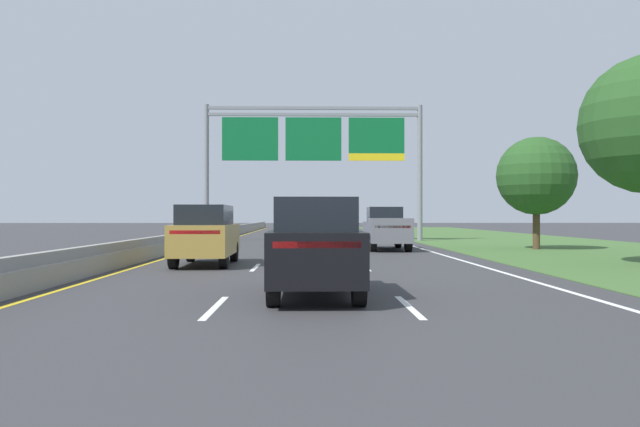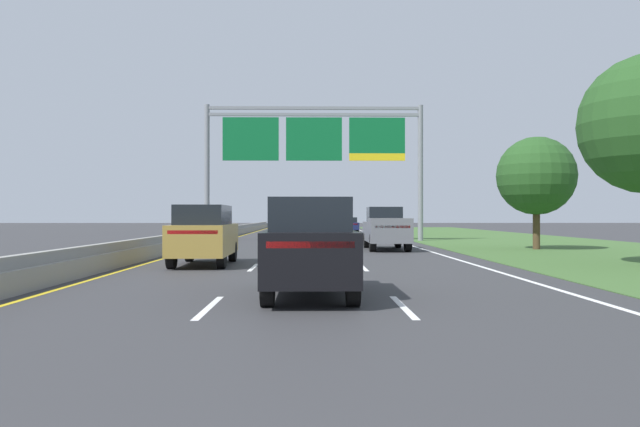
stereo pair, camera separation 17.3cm
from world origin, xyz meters
name	(u,v)px [view 1 (the left image)]	position (x,y,z in m)	size (l,w,h in m)	color
ground_plane	(309,245)	(0.00, 35.00, 0.00)	(220.00, 220.00, 0.00)	#333335
lane_striping	(309,246)	(0.00, 34.54, 0.00)	(11.96, 106.00, 0.01)	white
grass_verge_right	(544,245)	(13.95, 35.00, 0.01)	(14.00, 110.00, 0.02)	#3D602D
median_barrier_concrete	(197,239)	(-6.60, 35.00, 0.35)	(0.60, 110.00, 0.85)	gray
overhead_sign_gantry	(313,144)	(0.30, 40.95, 6.63)	(15.06, 0.42, 9.38)	gray
pickup_truck_grey	(386,229)	(3.94, 30.30, 1.07)	(2.06, 5.42, 2.20)	slate
car_navy_right_lane_sedan	(347,225)	(3.92, 61.28, 0.82)	(1.88, 4.42, 1.57)	#161E47
car_silver_centre_lane_suv	(307,223)	(-0.13, 50.88, 1.10)	(1.97, 4.73, 2.11)	#B2B5BA
car_blue_centre_lane_sedan	(308,228)	(-0.10, 43.01, 0.82)	(1.92, 4.44, 1.57)	navy
car_black_centre_lane_suv	(315,245)	(0.07, 12.14, 1.10)	(1.92, 4.71, 2.11)	black
car_gold_left_lane_suv	(206,234)	(-3.69, 20.56, 1.10)	(1.97, 4.73, 2.11)	#A38438
roadside_tree_mid	(536,176)	(11.66, 30.12, 3.78)	(4.01, 4.01, 5.80)	#4C3823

